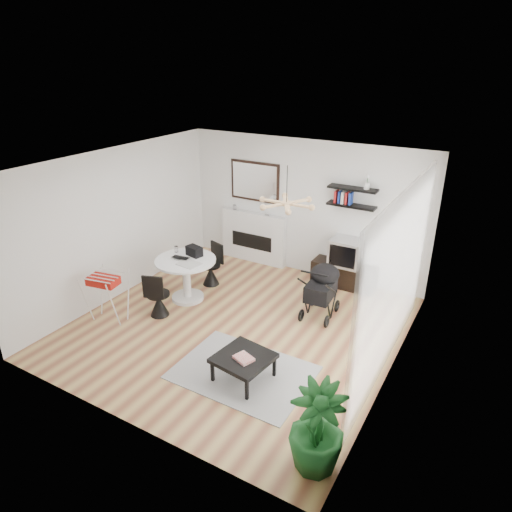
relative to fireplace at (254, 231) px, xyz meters
The scene contains 25 objects.
floor 2.75m from the fireplace, 65.59° to the right, with size 5.00×5.00×0.00m, color #935538.
ceiling 3.34m from the fireplace, 65.59° to the right, with size 5.00×5.00×0.00m, color white.
wall_back 1.29m from the fireplace, ahead, with size 5.00×5.00×0.00m, color white.
wall_left 2.88m from the fireplace, 120.01° to the right, with size 5.00×5.00×0.00m, color white.
wall_right 4.39m from the fireplace, 33.95° to the right, with size 5.00×5.00×0.00m, color white.
sheer_curtain 4.20m from the fireplace, 32.43° to the right, with size 0.04×3.60×2.60m, color white.
fireplace is the anchor object (origin of this frame).
shelf_lower 2.30m from the fireplace, ahead, with size 0.90×0.25×0.04m, color black.
shelf_upper 2.44m from the fireplace, ahead, with size 0.90×0.25×0.04m, color black.
pendant_lamp 3.15m from the fireplace, 49.71° to the right, with size 0.90×0.90×0.10m, color tan, non-canonical shape.
tv_console 2.16m from the fireplace, ahead, with size 1.22×0.43×0.46m, color black.
crt_tv 2.13m from the fireplace, ahead, with size 0.59×0.51×0.51m.
dining_table 2.10m from the fireplace, 95.02° to the right, with size 1.09×1.09×0.80m.
laptop 2.17m from the fireplace, 97.35° to the right, with size 0.32×0.20×0.03m, color black.
black_bag 1.88m from the fireplace, 94.46° to the right, with size 0.30×0.18×0.18m, color black.
newspaper 2.22m from the fireplace, 90.08° to the right, with size 0.37×0.31×0.01m, color beige.
drinking_glass 1.98m from the fireplace, 105.67° to the right, with size 0.07×0.07×0.11m, color white.
chair_far 1.44m from the fireplace, 96.29° to the right, with size 0.42×0.44×0.82m.
chair_near 2.84m from the fireplace, 95.02° to the right, with size 0.43×0.44×0.83m.
drying_rack 3.44m from the fireplace, 104.74° to the right, with size 0.65×0.62×0.85m.
stroller 2.55m from the fireplace, 32.49° to the right, with size 0.55×0.85×1.00m.
rug 3.92m from the fireplace, 61.91° to the right, with size 1.88×1.36×0.01m, color #A2A2A2.
coffee_table 4.00m from the fireplace, 61.64° to the right, with size 0.80×0.80×0.36m.
magazines 4.07m from the fireplace, 61.54° to the right, with size 0.25×0.20×0.04m, color #D73B35.
potted_plant 5.49m from the fireplace, 52.70° to the right, with size 0.60×0.60×1.07m, color #185520.
Camera 1 is at (3.50, -5.42, 4.12)m, focal length 32.00 mm.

